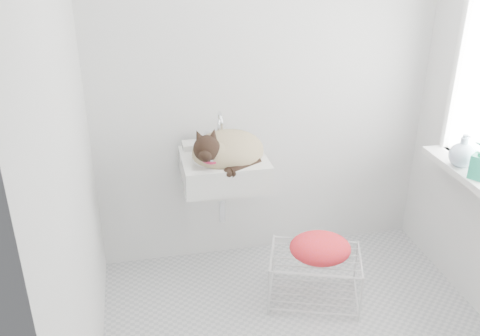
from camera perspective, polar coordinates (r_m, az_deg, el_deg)
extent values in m
cube|color=silver|center=(3.32, 2.79, 9.84)|extent=(2.20, 0.02, 2.50)
cube|color=silver|center=(2.30, -18.16, 1.29)|extent=(0.02, 2.00, 2.50)
cube|color=white|center=(3.21, 24.14, -1.08)|extent=(0.16, 0.88, 0.04)
cube|color=silver|center=(3.15, -1.77, 1.26)|extent=(0.51, 0.44, 0.20)
ellipsoid|color=tan|center=(3.14, -1.21, 1.73)|extent=(0.50, 0.45, 0.22)
sphere|color=black|center=(3.01, -4.07, 2.69)|extent=(0.19, 0.19, 0.16)
torus|color=#A2183A|center=(3.03, -3.70, 1.90)|extent=(0.16, 0.16, 0.06)
cube|color=silver|center=(3.32, 8.04, -11.72)|extent=(0.62, 0.52, 0.32)
ellipsoid|color=#F72300|center=(3.18, 8.63, -9.28)|extent=(0.41, 0.33, 0.15)
imported|color=#26A07C|center=(3.17, 24.34, -1.00)|extent=(0.13, 0.13, 0.20)
imported|color=silver|center=(3.29, 22.73, 0.27)|extent=(0.18, 0.18, 0.19)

